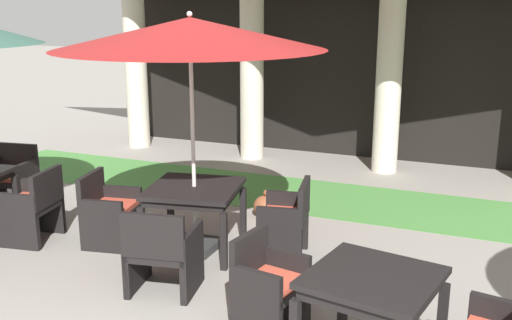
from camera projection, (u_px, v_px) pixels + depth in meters
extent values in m
cylinder|color=beige|center=(136.00, 74.00, 11.53)|extent=(0.42, 0.42, 2.84)
cylinder|color=beige|center=(252.00, 80.00, 10.65)|extent=(0.42, 0.42, 2.84)
cylinder|color=beige|center=(388.00, 87.00, 9.76)|extent=(0.42, 0.42, 2.84)
cube|color=black|center=(398.00, 80.00, 10.57)|extent=(10.21, 0.16, 2.84)
cube|color=#47843D|center=(360.00, 202.00, 8.52)|extent=(12.61, 1.63, 0.01)
cube|color=black|center=(18.00, 199.00, 7.67)|extent=(0.08, 0.08, 0.63)
cube|color=black|center=(8.00, 179.00, 8.22)|extent=(0.68, 0.65, 0.07)
cube|color=#C64C38|center=(8.00, 175.00, 8.20)|extent=(0.63, 0.60, 0.05)
cube|color=black|center=(18.00, 158.00, 8.40)|extent=(0.60, 0.15, 0.41)
cube|color=black|center=(27.00, 186.00, 8.18)|extent=(0.15, 0.57, 0.66)
cube|color=black|center=(16.00, 202.00, 7.98)|extent=(0.06, 0.06, 0.37)
cube|color=black|center=(38.00, 191.00, 8.45)|extent=(0.06, 0.06, 0.37)
cube|color=black|center=(4.00, 188.00, 8.57)|extent=(0.06, 0.06, 0.37)
cube|color=black|center=(30.00, 206.00, 7.09)|extent=(0.63, 0.67, 0.07)
cube|color=#C64C38|center=(29.00, 201.00, 7.08)|extent=(0.58, 0.62, 0.05)
cube|color=black|center=(47.00, 188.00, 6.97)|extent=(0.15, 0.60, 0.42)
cube|color=black|center=(16.00, 221.00, 6.85)|extent=(0.54, 0.14, 0.66)
cube|color=black|center=(44.00, 206.00, 7.38)|extent=(0.54, 0.14, 0.66)
cube|color=black|center=(27.00, 215.00, 7.46)|extent=(0.06, 0.06, 0.38)
cube|color=black|center=(37.00, 234.00, 6.84)|extent=(0.06, 0.06, 0.38)
cube|color=black|center=(62.00, 218.00, 7.35)|extent=(0.06, 0.06, 0.38)
cube|color=black|center=(373.00, 278.00, 4.54)|extent=(1.08, 1.08, 0.05)
cube|color=black|center=(373.00, 286.00, 4.56)|extent=(0.99, 0.99, 0.09)
cube|color=black|center=(343.00, 292.00, 5.22)|extent=(0.08, 0.08, 0.62)
cube|color=black|center=(442.00, 320.00, 4.77)|extent=(0.08, 0.08, 0.62)
cube|color=black|center=(271.00, 287.00, 5.10)|extent=(0.57, 0.61, 0.07)
cube|color=#C64C38|center=(271.00, 281.00, 5.08)|extent=(0.52, 0.56, 0.05)
cube|color=black|center=(249.00, 255.00, 5.15)|extent=(0.15, 0.53, 0.41)
cube|color=black|center=(286.00, 285.00, 5.32)|extent=(0.48, 0.15, 0.66)
cube|color=black|center=(256.00, 308.00, 4.92)|extent=(0.48, 0.15, 0.66)
cube|color=black|center=(306.00, 306.00, 5.23)|extent=(0.07, 0.07, 0.37)
cube|color=black|center=(265.00, 294.00, 5.46)|extent=(0.07, 0.07, 0.37)
cube|color=black|center=(235.00, 316.00, 5.07)|extent=(0.07, 0.07, 0.37)
cube|color=black|center=(194.00, 188.00, 6.72)|extent=(1.14, 1.14, 0.05)
cube|color=black|center=(194.00, 194.00, 6.74)|extent=(1.05, 1.05, 0.08)
cube|color=black|center=(142.00, 235.00, 6.49)|extent=(0.08, 0.08, 0.63)
cube|color=black|center=(224.00, 242.00, 6.31)|extent=(0.08, 0.08, 0.63)
cube|color=black|center=(171.00, 208.00, 7.35)|extent=(0.08, 0.08, 0.63)
cube|color=black|center=(243.00, 213.00, 7.17)|extent=(0.08, 0.08, 0.63)
cube|color=#2D2D2D|center=(196.00, 245.00, 6.90)|extent=(0.47, 0.47, 0.10)
cylinder|color=beige|center=(193.00, 148.00, 6.60)|extent=(0.04, 0.04, 2.40)
cone|color=maroon|center=(190.00, 33.00, 6.29)|extent=(2.89, 2.89, 0.33)
sphere|color=beige|center=(189.00, 14.00, 6.24)|extent=(0.06, 0.06, 0.06)
cube|color=black|center=(112.00, 212.00, 7.01)|extent=(0.63, 0.68, 0.07)
cube|color=#C64C38|center=(111.00, 207.00, 6.99)|extent=(0.58, 0.63, 0.05)
cube|color=black|center=(91.00, 190.00, 6.99)|extent=(0.17, 0.59, 0.42)
cube|color=black|center=(122.00, 210.00, 7.29)|extent=(0.53, 0.16, 0.61)
cube|color=black|center=(102.00, 226.00, 6.77)|extent=(0.53, 0.16, 0.61)
cube|color=black|center=(140.00, 222.00, 7.27)|extent=(0.07, 0.07, 0.35)
cube|color=black|center=(122.00, 239.00, 6.76)|extent=(0.07, 0.07, 0.35)
cube|color=black|center=(104.00, 219.00, 7.36)|extent=(0.07, 0.07, 0.35)
cube|color=black|center=(84.00, 235.00, 6.85)|extent=(0.07, 0.07, 0.35)
cube|color=black|center=(283.00, 221.00, 6.60)|extent=(0.59, 0.68, 0.07)
cube|color=#C64C38|center=(283.00, 216.00, 6.59)|extent=(0.54, 0.63, 0.05)
cube|color=black|center=(304.00, 201.00, 6.50)|extent=(0.17, 0.60, 0.41)
cube|color=black|center=(279.00, 238.00, 6.36)|extent=(0.49, 0.15, 0.67)
cube|color=black|center=(287.00, 220.00, 6.89)|extent=(0.49, 0.15, 0.67)
cube|color=black|center=(259.00, 248.00, 6.44)|extent=(0.07, 0.07, 0.39)
cube|color=black|center=(269.00, 230.00, 6.96)|extent=(0.07, 0.07, 0.39)
cube|color=black|center=(299.00, 252.00, 6.36)|extent=(0.07, 0.07, 0.39)
cube|color=black|center=(306.00, 233.00, 6.88)|extent=(0.07, 0.07, 0.39)
cube|color=black|center=(164.00, 250.00, 5.85)|extent=(0.71, 0.68, 0.07)
cube|color=#C64C38|center=(164.00, 245.00, 5.83)|extent=(0.65, 0.63, 0.05)
cube|color=black|center=(153.00, 237.00, 5.53)|extent=(0.61, 0.17, 0.43)
cube|color=black|center=(137.00, 256.00, 5.92)|extent=(0.17, 0.58, 0.66)
cube|color=black|center=(192.00, 261.00, 5.81)|extent=(0.17, 0.58, 0.66)
cube|color=black|center=(148.00, 259.00, 6.20)|extent=(0.07, 0.07, 0.38)
cube|color=black|center=(200.00, 263.00, 6.10)|extent=(0.07, 0.07, 0.38)
cube|color=black|center=(127.00, 281.00, 5.71)|extent=(0.07, 0.07, 0.38)
cube|color=black|center=(183.00, 286.00, 5.60)|extent=(0.07, 0.07, 0.38)
ellipsoid|color=brown|center=(266.00, 206.00, 7.93)|extent=(0.34, 0.34, 0.29)
sphere|color=brown|center=(266.00, 193.00, 7.88)|extent=(0.08, 0.08, 0.08)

